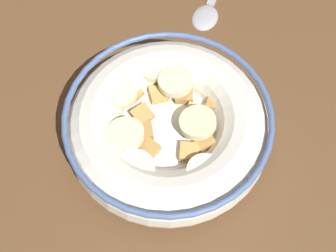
# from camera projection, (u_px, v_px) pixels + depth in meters

# --- Properties ---
(ground_plane) EXTENTS (0.96, 0.96, 0.02)m
(ground_plane) POSITION_uv_depth(u_px,v_px,m) (168.00, 144.00, 0.47)
(ground_plane) COLOR brown
(cereal_bowl) EXTENTS (0.20, 0.20, 0.05)m
(cereal_bowl) POSITION_uv_depth(u_px,v_px,m) (168.00, 126.00, 0.43)
(cereal_bowl) COLOR silver
(cereal_bowl) RESTS_ON ground_plane
(spoon) EXTENTS (0.05, 0.16, 0.01)m
(spoon) POSITION_uv_depth(u_px,v_px,m) (211.00, 2.00, 0.54)
(spoon) COLOR #A5A5AD
(spoon) RESTS_ON ground_plane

